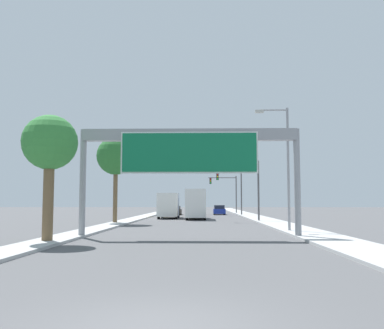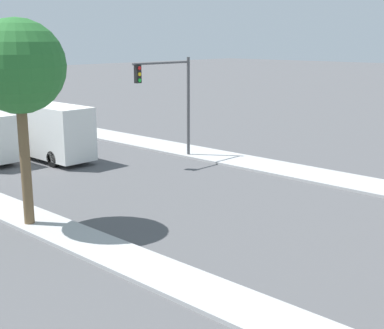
% 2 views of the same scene
% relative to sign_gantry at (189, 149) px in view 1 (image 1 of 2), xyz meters
% --- Properties ---
extents(ground_plane, '(300.00, 300.00, 0.00)m').
position_rel_sign_gantry_xyz_m(ground_plane, '(0.00, -17.87, -5.29)').
color(ground_plane, '#515154').
extents(sidewalk_right, '(3.00, 120.00, 0.15)m').
position_rel_sign_gantry_xyz_m(sidewalk_right, '(7.75, 42.13, -5.21)').
color(sidewalk_right, '#AEAEAE').
rests_on(sidewalk_right, ground).
extents(median_strip_left, '(2.00, 120.00, 0.15)m').
position_rel_sign_gantry_xyz_m(median_strip_left, '(-7.25, 42.13, -5.21)').
color(median_strip_left, '#AEAEAE').
rests_on(median_strip_left, ground).
extents(sign_gantry, '(13.28, 0.73, 6.52)m').
position_rel_sign_gantry_xyz_m(sign_gantry, '(0.00, 0.00, 0.00)').
color(sign_gantry, gray).
rests_on(sign_gantry, ground).
extents(car_far_center, '(1.86, 4.57, 1.53)m').
position_rel_sign_gantry_xyz_m(car_far_center, '(3.50, 44.12, -4.57)').
color(car_far_center, navy).
rests_on(car_far_center, ground).
extents(car_far_right, '(1.74, 4.79, 1.41)m').
position_rel_sign_gantry_xyz_m(car_far_right, '(-3.50, 43.12, -4.62)').
color(car_far_right, black).
rests_on(car_far_right, ground).
extents(car_mid_right, '(1.77, 4.57, 1.38)m').
position_rel_sign_gantry_xyz_m(car_mid_right, '(0.00, 44.55, -4.63)').
color(car_mid_right, gold).
rests_on(car_mid_right, ground).
extents(car_near_left, '(1.81, 4.46, 1.54)m').
position_rel_sign_gantry_xyz_m(car_near_left, '(0.00, 34.70, -4.57)').
color(car_near_left, black).
rests_on(car_near_left, ground).
extents(truck_box_primary, '(2.43, 7.14, 3.17)m').
position_rel_sign_gantry_xyz_m(truck_box_primary, '(-3.50, 28.96, -3.68)').
color(truck_box_primary, yellow).
rests_on(truck_box_primary, ground).
extents(truck_box_secondary, '(2.37, 8.39, 3.57)m').
position_rel_sign_gantry_xyz_m(truck_box_secondary, '(0.00, 26.42, -3.49)').
color(truck_box_secondary, navy).
rests_on(truck_box_secondary, ground).
extents(traffic_light_near_intersection, '(4.79, 0.32, 6.49)m').
position_rel_sign_gantry_xyz_m(traffic_light_near_intersection, '(5.26, 20.13, -0.90)').
color(traffic_light_near_intersection, '#4C4C4F').
rests_on(traffic_light_near_intersection, ground).
extents(traffic_light_mid_block, '(4.05, 0.32, 6.81)m').
position_rel_sign_gantry_xyz_m(traffic_light_mid_block, '(5.55, 40.13, -0.76)').
color(traffic_light_mid_block, '#4C4C4F').
rests_on(traffic_light_mid_block, ground).
extents(traffic_light_far_intersection, '(5.02, 0.32, 6.62)m').
position_rel_sign_gantry_xyz_m(traffic_light_far_intersection, '(5.20, 50.13, -0.80)').
color(traffic_light_far_intersection, '#4C4C4F').
rests_on(traffic_light_far_intersection, ground).
extents(palm_tree_foreground, '(2.89, 2.89, 6.70)m').
position_rel_sign_gantry_xyz_m(palm_tree_foreground, '(-7.23, -3.43, -0.19)').
color(palm_tree_foreground, brown).
rests_on(palm_tree_foreground, ground).
extents(palm_tree_background, '(3.72, 3.72, 8.45)m').
position_rel_sign_gantry_xyz_m(palm_tree_background, '(-7.65, 15.70, 1.23)').
color(palm_tree_background, brown).
rests_on(palm_tree_background, ground).
extents(street_lamp_right, '(2.37, 0.28, 8.82)m').
position_rel_sign_gantry_xyz_m(street_lamp_right, '(6.58, 4.71, -0.13)').
color(street_lamp_right, gray).
rests_on(street_lamp_right, ground).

